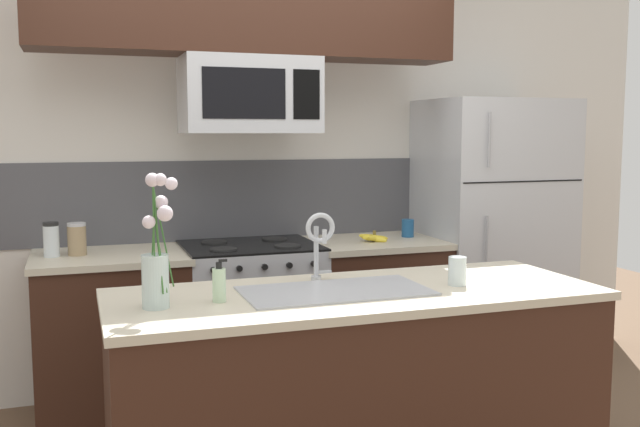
# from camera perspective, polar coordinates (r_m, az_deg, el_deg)

# --- Properties ---
(rear_partition) EXTENTS (5.20, 0.10, 2.60)m
(rear_partition) POSITION_cam_1_polar(r_m,az_deg,el_deg) (4.49, -3.06, 3.20)
(rear_partition) COLOR silver
(rear_partition) RESTS_ON ground
(splash_band) EXTENTS (3.10, 0.01, 0.48)m
(splash_band) POSITION_cam_1_polar(r_m,az_deg,el_deg) (4.37, -6.63, 1.10)
(splash_band) COLOR #4C4C51
(splash_band) RESTS_ON rear_partition
(back_counter_left) EXTENTS (0.81, 0.65, 0.91)m
(back_counter_left) POSITION_cam_1_polar(r_m,az_deg,el_deg) (4.08, -16.26, -9.42)
(back_counter_left) COLOR #381E14
(back_counter_left) RESTS_ON ground
(back_counter_right) EXTENTS (0.81, 0.65, 0.91)m
(back_counter_right) POSITION_cam_1_polar(r_m,az_deg,el_deg) (4.42, 4.30, -7.94)
(back_counter_right) COLOR #381E14
(back_counter_right) RESTS_ON ground
(stove_range) EXTENTS (0.76, 0.64, 0.93)m
(stove_range) POSITION_cam_1_polar(r_m,az_deg,el_deg) (4.18, -5.53, -8.72)
(stove_range) COLOR #B7BABF
(stove_range) RESTS_ON ground
(microwave) EXTENTS (0.74, 0.40, 0.42)m
(microwave) POSITION_cam_1_polar(r_m,az_deg,el_deg) (4.02, -5.66, 9.38)
(microwave) COLOR #B7BABF
(upper_cabinet_band) EXTENTS (2.32, 0.34, 0.60)m
(upper_cabinet_band) POSITION_cam_1_polar(r_m,az_deg,el_deg) (4.05, -5.68, 16.60)
(upper_cabinet_band) COLOR #381E14
(refrigerator) EXTENTS (0.86, 0.74, 1.76)m
(refrigerator) POSITION_cam_1_polar(r_m,az_deg,el_deg) (4.73, 13.38, -1.90)
(refrigerator) COLOR #B7BABF
(refrigerator) RESTS_ON ground
(storage_jar_tall) EXTENTS (0.08, 0.08, 0.18)m
(storage_jar_tall) POSITION_cam_1_polar(r_m,az_deg,el_deg) (3.98, -20.70, -1.97)
(storage_jar_tall) COLOR silver
(storage_jar_tall) RESTS_ON back_counter_left
(storage_jar_medium) EXTENTS (0.10, 0.10, 0.17)m
(storage_jar_medium) POSITION_cam_1_polar(r_m,az_deg,el_deg) (3.99, -18.88, -1.94)
(storage_jar_medium) COLOR #997F5B
(storage_jar_medium) RESTS_ON back_counter_left
(banana_bunch) EXTENTS (0.19, 0.13, 0.08)m
(banana_bunch) POSITION_cam_1_polar(r_m,az_deg,el_deg) (4.26, 4.38, -1.96)
(banana_bunch) COLOR yellow
(banana_bunch) RESTS_ON back_counter_right
(coffee_tin) EXTENTS (0.08, 0.08, 0.11)m
(coffee_tin) POSITION_cam_1_polar(r_m,az_deg,el_deg) (4.47, 7.03, -1.17)
(coffee_tin) COLOR #1E5184
(coffee_tin) RESTS_ON back_counter_right
(island_counter) EXTENTS (2.03, 0.77, 0.91)m
(island_counter) POSITION_cam_1_polar(r_m,az_deg,el_deg) (3.09, 2.87, -14.38)
(island_counter) COLOR #381E14
(island_counter) RESTS_ON ground
(kitchen_sink) EXTENTS (0.76, 0.40, 0.16)m
(kitchen_sink) POSITION_cam_1_polar(r_m,az_deg,el_deg) (2.94, 1.22, -7.58)
(kitchen_sink) COLOR #ADAFB5
(kitchen_sink) RESTS_ON island_counter
(sink_faucet) EXTENTS (0.14, 0.14, 0.31)m
(sink_faucet) POSITION_cam_1_polar(r_m,az_deg,el_deg) (3.08, -0.05, -1.90)
(sink_faucet) COLOR #B7BABF
(sink_faucet) RESTS_ON island_counter
(dish_soap_bottle) EXTENTS (0.06, 0.05, 0.16)m
(dish_soap_bottle) POSITION_cam_1_polar(r_m,az_deg,el_deg) (2.77, -8.07, -5.62)
(dish_soap_bottle) COLOR beige
(dish_soap_bottle) RESTS_ON island_counter
(drinking_glass) EXTENTS (0.08, 0.08, 0.12)m
(drinking_glass) POSITION_cam_1_polar(r_m,az_deg,el_deg) (3.10, 10.92, -4.54)
(drinking_glass) COLOR silver
(drinking_glass) RESTS_ON island_counter
(flower_vase) EXTENTS (0.15, 0.15, 0.50)m
(flower_vase) POSITION_cam_1_polar(r_m,az_deg,el_deg) (2.70, -12.94, -4.00)
(flower_vase) COLOR silver
(flower_vase) RESTS_ON island_counter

